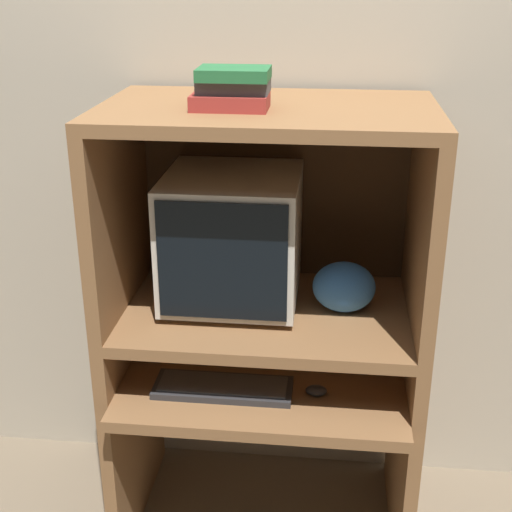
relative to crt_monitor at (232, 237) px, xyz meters
The scene contains 9 objects.
wall_back 0.43m from the crt_monitor, 70.00° to the left, with size 6.00×0.06×2.60m.
desk_base 0.65m from the crt_monitor, 41.97° to the right, with size 0.93×0.66×0.61m.
desk_monitor_shelf 0.28m from the crt_monitor, 24.06° to the right, with size 0.93×0.59×0.20m.
hutch_upper 0.23m from the crt_monitor, ahead, with size 0.93×0.59×0.62m.
crt_monitor is the anchor object (origin of this frame).
keyboard 0.45m from the crt_monitor, 90.41° to the right, with size 0.41×0.14×0.03m.
mouse 0.52m from the crt_monitor, 37.67° to the right, with size 0.06×0.04×0.03m.
snack_bag 0.37m from the crt_monitor, ahead, with size 0.19×0.14×0.16m.
book_stack 0.48m from the crt_monitor, 79.05° to the right, with size 0.21×0.15×0.11m.
Camera 1 is at (0.18, -1.66, 1.79)m, focal length 50.00 mm.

